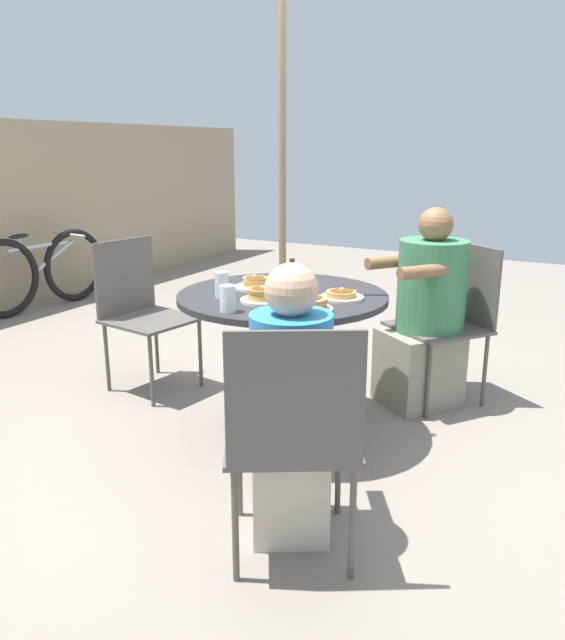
{
  "coord_description": "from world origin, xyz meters",
  "views": [
    {
      "loc": [
        -2.7,
        -1.47,
        1.47
      ],
      "look_at": [
        0.0,
        0.0,
        0.61
      ],
      "focal_mm": 35.0,
      "sensor_mm": 36.0,
      "label": 1
    }
  ],
  "objects": [
    {
      "name": "pancake_plate_c",
      "position": [
        0.03,
        -0.31,
        0.77
      ],
      "size": [
        0.22,
        0.22,
        0.05
      ],
      "color": "silver",
      "rests_on": "patio_table"
    },
    {
      "name": "ground_plane",
      "position": [
        0.0,
        0.0,
        0.0
      ],
      "size": [
        12.0,
        12.0,
        0.0
      ],
      "primitive_type": "plane",
      "color": "gray"
    },
    {
      "name": "drinking_glass_b",
      "position": [
        -0.43,
        0.04,
        0.81
      ],
      "size": [
        0.07,
        0.07,
        0.12
      ],
      "primitive_type": "cylinder",
      "color": "silver",
      "rests_on": "patio_table"
    },
    {
      "name": "pancake_plate_a",
      "position": [
        0.31,
        0.09,
        0.77
      ],
      "size": [
        0.22,
        0.22,
        0.06
      ],
      "color": "silver",
      "rests_on": "patio_table"
    },
    {
      "name": "coffee_cup",
      "position": [
        -0.05,
        -0.14,
        0.8
      ],
      "size": [
        0.08,
        0.08,
        0.09
      ],
      "color": "#33513D",
      "rests_on": "patio_table"
    },
    {
      "name": "drinking_glass_a",
      "position": [
        -0.22,
        0.22,
        0.82
      ],
      "size": [
        0.07,
        0.07,
        0.13
      ],
      "primitive_type": "cylinder",
      "color": "silver",
      "rests_on": "patio_table"
    },
    {
      "name": "patio_chair_south",
      "position": [
        0.88,
        -0.65,
        0.53
      ],
      "size": [
        0.66,
        0.66,
        0.92
      ],
      "rotation": [
        0.0,
        0.0,
        0.93
      ],
      "color": "#514C47",
      "rests_on": "ground"
    },
    {
      "name": "patio_table",
      "position": [
        0.0,
        0.0,
        0.64
      ],
      "size": [
        1.07,
        1.07,
        0.75
      ],
      "color": "#28282B",
      "rests_on": "ground"
    },
    {
      "name": "pancake_plate_b",
      "position": [
        -0.25,
        -0.27,
        0.78
      ],
      "size": [
        0.22,
        0.22,
        0.07
      ],
      "color": "silver",
      "rests_on": "patio_table"
    },
    {
      "name": "umbrella_pole",
      "position": [
        0.0,
        0.0,
        1.17
      ],
      "size": [
        0.04,
        0.04,
        2.34
      ],
      "primitive_type": "cylinder",
      "color": "#846B4C",
      "rests_on": "ground"
    },
    {
      "name": "pancake_plate_d",
      "position": [
        -0.2,
        0.0,
        0.78
      ],
      "size": [
        0.22,
        0.22,
        0.08
      ],
      "color": "silver",
      "rests_on": "patio_table"
    },
    {
      "name": "diner_east",
      "position": [
        -0.79,
        -0.46,
        0.5
      ],
      "size": [
        0.54,
        0.49,
        1.08
      ],
      "rotation": [
        0.0,
        0.0,
        -1.04
      ],
      "color": "beige",
      "rests_on": "ground"
    },
    {
      "name": "diner_south",
      "position": [
        0.73,
        -0.54,
        0.52
      ],
      "size": [
        0.61,
        0.59,
        1.15
      ],
      "rotation": [
        0.0,
        0.0,
        0.93
      ],
      "color": "gray",
      "rests_on": "ground"
    },
    {
      "name": "pancake_plate_e",
      "position": [
        0.04,
        0.18,
        0.78
      ],
      "size": [
        0.22,
        0.22,
        0.07
      ],
      "color": "silver",
      "rests_on": "patio_table"
    },
    {
      "name": "bicycle",
      "position": [
        1.22,
        3.21,
        0.36
      ],
      "size": [
        1.48,
        0.44,
        0.72
      ],
      "rotation": [
        0.0,
        0.0,
        -0.07
      ],
      "color": "black",
      "rests_on": "ground"
    },
    {
      "name": "patio_chair_east",
      "position": [
        -0.95,
        -0.55,
        0.53
      ],
      "size": [
        0.65,
        0.65,
        0.92
      ],
      "rotation": [
        0.0,
        0.0,
        -1.04
      ],
      "color": "#514C47",
      "rests_on": "ground"
    },
    {
      "name": "patio_chair_north",
      "position": [
        0.16,
        1.09,
        0.53
      ],
      "size": [
        0.54,
        0.54,
        0.92
      ],
      "rotation": [
        0.0,
        0.0,
        -3.29
      ],
      "color": "#514C47",
      "rests_on": "ground"
    },
    {
      "name": "syrup_bottle",
      "position": [
        0.15,
        0.02,
        0.81
      ],
      "size": [
        0.09,
        0.06,
        0.16
      ],
      "color": "#602D0F",
      "rests_on": "patio_table"
    }
  ]
}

